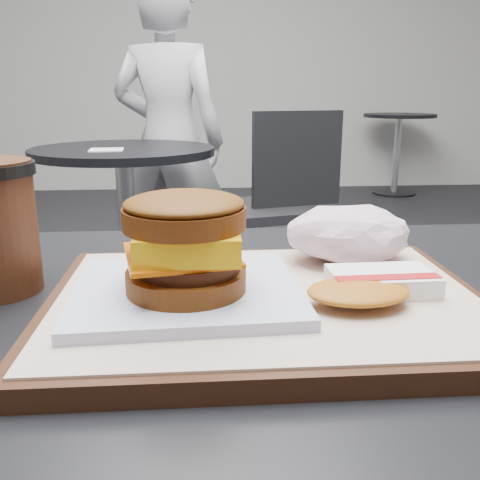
% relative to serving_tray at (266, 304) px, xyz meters
% --- Properties ---
extents(serving_tray, '(0.38, 0.28, 0.02)m').
position_rel_serving_tray_xyz_m(serving_tray, '(0.00, 0.00, 0.00)').
color(serving_tray, '#31190D').
rests_on(serving_tray, customer_table).
extents(breakfast_sandwich, '(0.20, 0.18, 0.09)m').
position_rel_serving_tray_xyz_m(breakfast_sandwich, '(-0.07, -0.01, 0.05)').
color(breakfast_sandwich, white).
rests_on(breakfast_sandwich, serving_tray).
extents(hash_brown, '(0.12, 0.09, 0.02)m').
position_rel_serving_tray_xyz_m(hash_brown, '(0.09, -0.02, 0.02)').
color(hash_brown, white).
rests_on(hash_brown, serving_tray).
extents(crumpled_wrapper, '(0.13, 0.10, 0.06)m').
position_rel_serving_tray_xyz_m(crumpled_wrapper, '(0.10, 0.09, 0.04)').
color(crumpled_wrapper, white).
rests_on(crumpled_wrapper, serving_tray).
extents(neighbor_table, '(0.70, 0.70, 0.75)m').
position_rel_serving_tray_xyz_m(neighbor_table, '(-0.35, 1.66, -0.23)').
color(neighbor_table, black).
rests_on(neighbor_table, ground).
extents(napkin, '(0.13, 0.13, 0.00)m').
position_rel_serving_tray_xyz_m(napkin, '(-0.39, 1.56, -0.03)').
color(napkin, white).
rests_on(napkin, neighbor_table).
extents(neighbor_chair, '(0.64, 0.51, 0.88)m').
position_rel_serving_tray_xyz_m(neighbor_chair, '(0.24, 1.81, -0.27)').
color(neighbor_chair, '#A3A3A8').
rests_on(neighbor_chair, ground).
extents(patron, '(0.60, 0.48, 1.46)m').
position_rel_serving_tray_xyz_m(patron, '(-0.20, 2.14, -0.05)').
color(patron, silver).
rests_on(patron, ground).
extents(bg_table_far, '(0.66, 0.66, 0.75)m').
position_rel_serving_tray_xyz_m(bg_table_far, '(1.80, 4.51, -0.22)').
color(bg_table_far, black).
rests_on(bg_table_far, ground).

